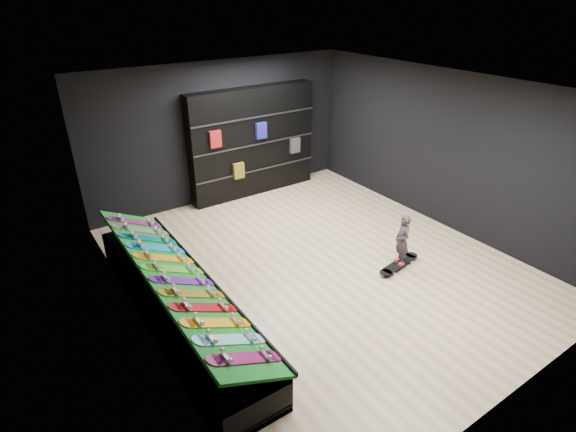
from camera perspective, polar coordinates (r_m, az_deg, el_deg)
floor at (r=7.87m, az=3.85°, el=-6.11°), size 6.00×7.00×0.01m
ceiling at (r=6.72m, az=4.67°, el=15.84°), size 6.00×7.00×0.01m
wall_back at (r=9.97m, az=-8.47°, el=10.47°), size 6.00×0.02×3.00m
wall_front at (r=5.25m, az=28.76°, el=-8.94°), size 6.00×0.02×3.00m
wall_left at (r=5.96m, az=-19.17°, el=-2.59°), size 0.02×7.00×3.00m
wall_right at (r=9.22m, az=19.21°, el=7.88°), size 0.02×7.00×3.00m
display_rack at (r=6.73m, az=-13.86°, el=-10.86°), size 0.90×4.50×0.50m
turf_ramp at (r=6.47m, az=-13.89°, el=-7.49°), size 0.92×4.50×0.46m
back_shelving at (r=10.20m, az=-4.51°, el=9.33°), size 3.02×0.35×2.41m
floor_skateboard at (r=7.97m, az=13.91°, el=-6.08°), size 1.00×0.38×0.09m
child at (r=7.81m, az=14.16°, el=-4.14°), size 0.21×0.24×0.54m
display_board_0 at (r=5.08m, az=-5.46°, el=-17.52°), size 0.93×0.22×0.50m
display_board_1 at (r=5.31m, az=-7.35°, el=-15.29°), size 0.93×0.22×0.50m
display_board_2 at (r=5.55m, az=-9.05°, el=-13.24°), size 0.93×0.22×0.50m
display_board_3 at (r=5.80m, az=-10.58°, el=-11.35°), size 0.93×0.22×0.50m
display_board_4 at (r=6.06m, az=-11.97°, el=-9.61°), size 0.93×0.22×0.50m
display_board_5 at (r=6.32m, az=-13.23°, el=-8.01°), size 0.93×0.22×0.50m
display_board_6 at (r=6.60m, az=-14.37°, el=-6.54°), size 0.93×0.22×0.50m
display_board_7 at (r=6.88m, az=-15.42°, el=-5.18°), size 0.93×0.22×0.50m
display_board_8 at (r=7.17m, az=-16.38°, el=-3.94°), size 0.93×0.22×0.50m
display_board_9 at (r=7.46m, az=-17.26°, el=-2.78°), size 0.93×0.22×0.50m
display_board_10 at (r=7.75m, az=-18.08°, el=-1.72°), size 0.93×0.22×0.50m
display_board_11 at (r=8.05m, az=-18.83°, el=-0.73°), size 0.93×0.22×0.50m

